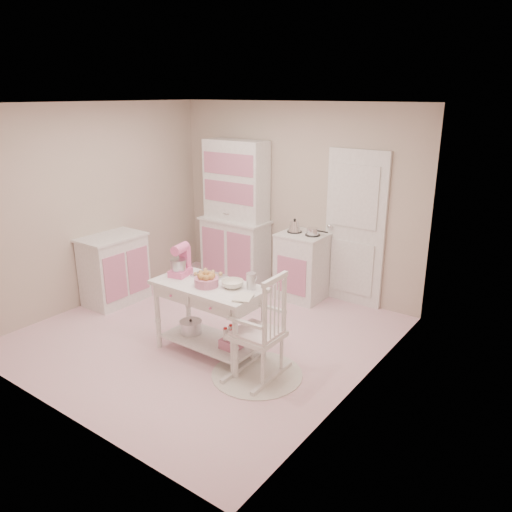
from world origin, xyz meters
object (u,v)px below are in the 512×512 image
at_px(bread_basket, 206,282).
at_px(stove, 302,266).
at_px(base_cabinet, 114,269).
at_px(work_table, 209,319).
at_px(rocking_chair, 257,325).
at_px(stand_mixer, 180,261).
at_px(hutch, 235,212).

bearing_deg(bread_basket, stove, 90.34).
relative_size(base_cabinet, bread_basket, 3.68).
bearing_deg(bread_basket, work_table, 111.80).
xyz_separation_m(rocking_chair, stand_mixer, (-1.10, 0.09, 0.42)).
bearing_deg(bread_basket, stand_mixer, 170.96).
xyz_separation_m(rocking_chair, work_table, (-0.68, 0.07, -0.15)).
xyz_separation_m(stand_mixer, bread_basket, (0.44, -0.07, -0.12)).
bearing_deg(stand_mixer, hutch, 99.87).
height_order(rocking_chair, stand_mixer, stand_mixer).
bearing_deg(bread_basket, base_cabinet, 169.32).
relative_size(rocking_chair, work_table, 0.92).
distance_m(work_table, bread_basket, 0.45).
relative_size(rocking_chair, bread_basket, 4.40).
relative_size(work_table, bread_basket, 4.80).
distance_m(rocking_chair, stand_mixer, 1.18).
height_order(work_table, bread_basket, bread_basket).
relative_size(hutch, rocking_chair, 1.89).
bearing_deg(hutch, base_cabinet, -114.99).
distance_m(hutch, work_table, 2.38).
height_order(work_table, stand_mixer, stand_mixer).
xyz_separation_m(base_cabinet, stand_mixer, (1.54, -0.30, 0.51)).
height_order(stove, work_table, stove).
bearing_deg(stand_mixer, bread_basket, -20.84).
bearing_deg(base_cabinet, stove, 38.99).
distance_m(stand_mixer, bread_basket, 0.46).
xyz_separation_m(base_cabinet, work_table, (1.96, -0.32, -0.06)).
relative_size(base_cabinet, work_table, 0.77).
bearing_deg(stove, hutch, 177.61).
bearing_deg(bread_basket, hutch, 121.06).
bearing_deg(hutch, bread_basket, -58.94).
height_order(hutch, bread_basket, hutch).
xyz_separation_m(work_table, stand_mixer, (-0.42, 0.02, 0.57)).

